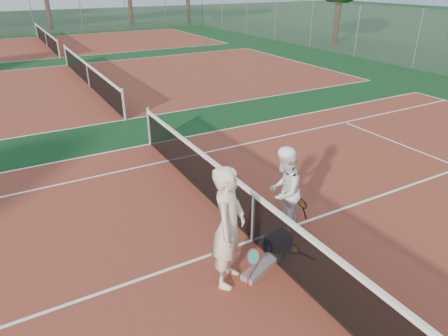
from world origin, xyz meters
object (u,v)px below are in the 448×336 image
object	(u,v)px
player_a	(229,227)
water_bottle	(280,242)
net_main	(253,217)
racket_black_held	(301,210)
sports_bag_navy	(278,243)
racket_red	(253,265)
sports_bag_purple	(277,249)
player_b	(284,192)
racket_spare	(292,249)

from	to	relation	value
player_a	water_bottle	world-z (taller)	player_a
net_main	water_bottle	distance (m)	0.66
racket_black_held	sports_bag_navy	bearing A→B (deg)	19.78
player_a	racket_red	bearing A→B (deg)	-70.09
sports_bag_purple	player_a	bearing A→B (deg)	-173.01
sports_bag_purple	sports_bag_navy	bearing A→B (deg)	49.21
racket_red	water_bottle	world-z (taller)	racket_red
player_b	sports_bag_purple	distance (m)	1.09
sports_bag_navy	water_bottle	world-z (taller)	sports_bag_navy
net_main	racket_black_held	xyz separation A→B (m)	(1.17, 0.05, -0.23)
racket_red	water_bottle	xyz separation A→B (m)	(0.85, 0.40, -0.13)
player_a	player_b	size ratio (longest dim) A/B	1.22
player_a	racket_red	xyz separation A→B (m)	(0.36, -0.17, -0.74)
sports_bag_navy	player_b	bearing A→B (deg)	48.05
racket_red	racket_black_held	size ratio (longest dim) A/B	0.98
player_b	sports_bag_purple	size ratio (longest dim) A/B	5.52
player_b	player_a	bearing A→B (deg)	-12.07
net_main	racket_black_held	distance (m)	1.20
racket_black_held	water_bottle	distance (m)	1.04
net_main	sports_bag_navy	world-z (taller)	net_main
racket_spare	sports_bag_purple	size ratio (longest dim) A/B	2.00
racket_red	water_bottle	bearing A→B (deg)	-3.63
net_main	sports_bag_navy	distance (m)	0.63
net_main	racket_spare	distance (m)	0.90
racket_spare	water_bottle	size ratio (longest dim) A/B	2.00
racket_red	sports_bag_purple	distance (m)	0.79
racket_black_held	sports_bag_purple	xyz separation A→B (m)	(-1.03, -0.63, -0.16)
racket_black_held	racket_spare	size ratio (longest dim) A/B	0.94
player_a	racket_black_held	bearing A→B (deg)	-25.47
water_bottle	racket_black_held	bearing A→B (deg)	30.24
net_main	sports_bag_purple	bearing A→B (deg)	-75.64
player_b	net_main	bearing A→B (deg)	-33.16
player_b	sports_bag_navy	bearing A→B (deg)	11.19
player_b	sports_bag_purple	xyz separation A→B (m)	(-0.55, -0.62, -0.71)
racket_red	racket_spare	distance (m)	1.10
net_main	player_b	size ratio (longest dim) A/B	6.62
sports_bag_navy	racket_red	bearing A→B (deg)	-154.03
racket_red	racket_spare	world-z (taller)	racket_red
racket_black_held	sports_bag_purple	size ratio (longest dim) A/B	1.88
player_a	sports_bag_navy	distance (m)	1.44
racket_black_held	net_main	bearing A→B (deg)	-7.22
racket_spare	sports_bag_navy	world-z (taller)	sports_bag_navy
player_a	racket_red	size ratio (longest dim) A/B	3.66
player_a	sports_bag_purple	world-z (taller)	player_a
net_main	player_b	bearing A→B (deg)	3.70
racket_black_held	sports_bag_navy	size ratio (longest dim) A/B	1.31
racket_spare	water_bottle	world-z (taller)	water_bottle
player_a	racket_black_held	size ratio (longest dim) A/B	3.59
water_bottle	player_b	bearing A→B (deg)	50.90
net_main	sports_bag_purple	distance (m)	0.71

